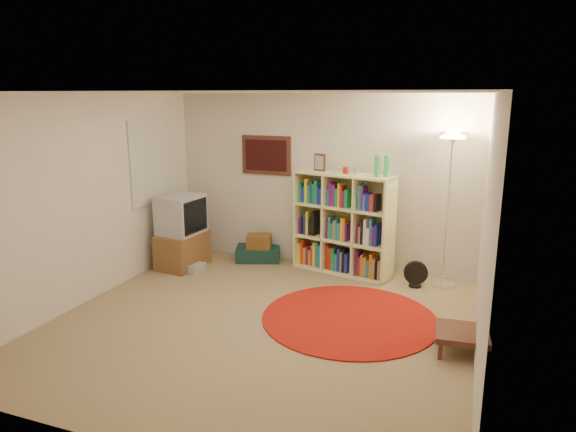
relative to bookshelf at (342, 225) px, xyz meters
name	(u,v)px	position (x,y,z in m)	size (l,w,h in m)	color
room	(257,211)	(-0.46, -1.93, 0.57)	(4.54, 4.54, 2.54)	#968058
bookshelf	(342,225)	(0.00, 0.00, 0.00)	(1.48, 0.74, 1.71)	#FCFFAA
floor_lamp	(451,159)	(1.41, -0.07, 1.00)	(0.49, 0.49, 2.03)	white
floor_fan	(416,274)	(1.08, -0.27, -0.51)	(0.32, 0.19, 0.36)	black
tv_stand	(182,233)	(-2.24, -0.61, -0.17)	(0.58, 0.78, 1.07)	brown
dvd_box	(192,267)	(-2.02, -0.73, -0.64)	(0.35, 0.30, 0.11)	#BAB9BF
suitcase	(258,253)	(-1.33, 0.06, -0.58)	(0.76, 0.62, 0.21)	#13352D
wicker_basket	(259,241)	(-1.29, 0.01, -0.37)	(0.42, 0.35, 0.21)	brown
paper_towel	(308,257)	(-0.53, 0.09, -0.57)	(0.15, 0.15, 0.25)	white
red_rug	(349,318)	(0.50, -1.54, -0.68)	(1.99, 1.99, 0.02)	#9B130B
side_table	(462,334)	(1.72, -1.92, -0.50)	(0.54, 0.54, 0.23)	#432017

